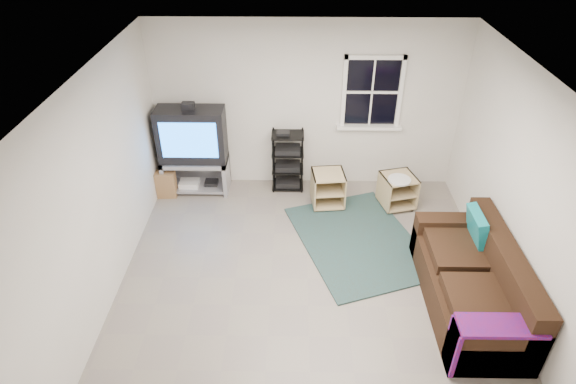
{
  "coord_description": "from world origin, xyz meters",
  "views": [
    {
      "loc": [
        -0.17,
        -4.4,
        4.21
      ],
      "look_at": [
        -0.25,
        0.4,
        1.03
      ],
      "focal_mm": 30.0,
      "sensor_mm": 36.0,
      "label": 1
    }
  ],
  "objects_px": {
    "side_table_left": "(327,187)",
    "side_table_right": "(397,188)",
    "tv_unit": "(193,144)",
    "sofa": "(473,284)",
    "av_rack": "(288,164)"
  },
  "relations": [
    {
      "from": "side_table_left",
      "to": "side_table_right",
      "type": "relative_size",
      "value": 0.96
    },
    {
      "from": "side_table_left",
      "to": "side_table_right",
      "type": "distance_m",
      "value": 1.03
    },
    {
      "from": "tv_unit",
      "to": "sofa",
      "type": "distance_m",
      "value": 4.35
    },
    {
      "from": "sofa",
      "to": "tv_unit",
      "type": "bearing_deg",
      "value": 145.86
    },
    {
      "from": "av_rack",
      "to": "tv_unit",
      "type": "bearing_deg",
      "value": -176.97
    },
    {
      "from": "tv_unit",
      "to": "side_table_right",
      "type": "distance_m",
      "value": 3.13
    },
    {
      "from": "av_rack",
      "to": "side_table_right",
      "type": "bearing_deg",
      "value": -16.23
    },
    {
      "from": "side_table_left",
      "to": "tv_unit",
      "type": "bearing_deg",
      "value": 169.71
    },
    {
      "from": "av_rack",
      "to": "sofa",
      "type": "xyz_separation_m",
      "value": [
        2.14,
        -2.5,
        -0.1
      ]
    },
    {
      "from": "av_rack",
      "to": "side_table_right",
      "type": "xyz_separation_m",
      "value": [
        1.63,
        -0.48,
        -0.12
      ]
    },
    {
      "from": "tv_unit",
      "to": "sofa",
      "type": "relative_size",
      "value": 0.73
    },
    {
      "from": "side_table_right",
      "to": "side_table_left",
      "type": "bearing_deg",
      "value": 178.32
    },
    {
      "from": "av_rack",
      "to": "sofa",
      "type": "bearing_deg",
      "value": -49.39
    },
    {
      "from": "sofa",
      "to": "side_table_left",
      "type": "bearing_deg",
      "value": 126.87
    },
    {
      "from": "side_table_right",
      "to": "av_rack",
      "type": "bearing_deg",
      "value": 163.77
    }
  ]
}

